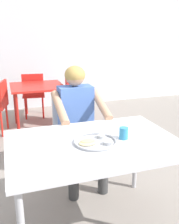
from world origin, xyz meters
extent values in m
cube|color=silver|center=(0.00, 3.73, 1.70)|extent=(12.00, 0.12, 3.40)
cube|color=silver|center=(0.01, 0.02, 0.73)|extent=(1.26, 0.88, 0.03)
cylinder|color=#B2B2B7|center=(-0.56, 0.40, 0.36)|extent=(0.04, 0.04, 0.72)
cylinder|color=#B2B2B7|center=(0.58, 0.40, 0.36)|extent=(0.04, 0.04, 0.72)
cylinder|color=#B7BABF|center=(0.01, 0.00, 0.75)|extent=(0.31, 0.31, 0.01)
torus|color=#B7BABF|center=(0.01, 0.00, 0.76)|extent=(0.31, 0.31, 0.01)
cylinder|color=#B2B5BA|center=(0.08, -0.06, 0.76)|extent=(0.06, 0.06, 0.02)
cylinder|color=#B77F23|center=(0.08, -0.06, 0.77)|extent=(0.05, 0.05, 0.01)
cylinder|color=#B2B5BA|center=(0.08, 0.06, 0.76)|extent=(0.06, 0.06, 0.02)
cylinder|color=#9E4714|center=(0.08, 0.06, 0.77)|extent=(0.05, 0.05, 0.01)
ellipsoid|color=#E5C689|center=(-0.05, 0.00, 0.76)|extent=(0.17, 0.14, 0.01)
ellipsoid|color=#DDBA7F|center=(-0.05, 0.01, 0.76)|extent=(0.10, 0.08, 0.01)
cylinder|color=#338CBF|center=(0.23, 0.01, 0.79)|extent=(0.07, 0.07, 0.09)
cylinder|color=#593319|center=(0.23, 0.01, 0.82)|extent=(0.06, 0.06, 0.02)
cube|color=silver|center=(0.09, 0.87, 0.43)|extent=(0.42, 0.41, 0.04)
cube|color=silver|center=(0.08, 1.06, 0.65)|extent=(0.39, 0.04, 0.41)
cylinder|color=silver|center=(0.26, 0.71, 0.21)|extent=(0.03, 0.03, 0.42)
cylinder|color=silver|center=(-0.08, 0.71, 0.21)|extent=(0.03, 0.03, 0.42)
cylinder|color=silver|center=(0.25, 1.04, 0.21)|extent=(0.03, 0.03, 0.42)
cylinder|color=silver|center=(-0.08, 1.03, 0.21)|extent=(0.03, 0.03, 0.42)
cylinder|color=#3B3B3B|center=(0.24, 0.42, 0.23)|extent=(0.10, 0.10, 0.45)
cylinder|color=#3B3B3B|center=(0.24, 0.62, 0.49)|extent=(0.13, 0.40, 0.12)
cylinder|color=#3B3B3B|center=(-0.06, 0.42, 0.23)|extent=(0.10, 0.10, 0.45)
cylinder|color=#3B3B3B|center=(-0.06, 0.62, 0.49)|extent=(0.13, 0.40, 0.12)
cube|color=#4C72C6|center=(0.09, 0.82, 0.75)|extent=(0.34, 0.21, 0.51)
cylinder|color=tan|center=(0.29, 0.65, 0.85)|extent=(0.08, 0.46, 0.25)
cylinder|color=tan|center=(-0.12, 0.64, 0.85)|extent=(0.08, 0.46, 0.25)
sphere|color=tan|center=(0.09, 0.82, 1.10)|extent=(0.19, 0.19, 0.19)
ellipsoid|color=tan|center=(0.09, 0.82, 1.11)|extent=(0.21, 0.20, 0.18)
cube|color=red|center=(-0.10, 2.43, 0.70)|extent=(0.82, 0.80, 0.03)
cylinder|color=#AD1E18|center=(-0.45, 2.09, 0.34)|extent=(0.04, 0.04, 0.69)
cylinder|color=#AD1E18|center=(0.25, 2.09, 0.34)|extent=(0.04, 0.04, 0.69)
cylinder|color=#AD1E18|center=(-0.45, 2.78, 0.34)|extent=(0.04, 0.04, 0.69)
cylinder|color=#AD1E18|center=(0.25, 2.78, 0.34)|extent=(0.04, 0.04, 0.69)
cube|color=red|center=(-0.62, 2.38, 0.64)|extent=(0.13, 0.40, 0.37)
cylinder|color=red|center=(-0.68, 2.22, 0.21)|extent=(0.03, 0.03, 0.41)
cylinder|color=red|center=(-0.60, 2.55, 0.21)|extent=(0.03, 0.03, 0.41)
cube|color=red|center=(0.58, 2.38, 0.42)|extent=(0.47, 0.45, 0.04)
cube|color=red|center=(0.39, 2.41, 0.63)|extent=(0.09, 0.38, 0.38)
cylinder|color=red|center=(0.77, 2.52, 0.20)|extent=(0.03, 0.03, 0.40)
cylinder|color=red|center=(0.73, 2.20, 0.20)|extent=(0.03, 0.03, 0.40)
cylinder|color=red|center=(0.43, 2.56, 0.20)|extent=(0.03, 0.03, 0.40)
cylinder|color=red|center=(0.39, 2.24, 0.20)|extent=(0.03, 0.03, 0.40)
cube|color=red|center=(-0.09, 3.09, 0.42)|extent=(0.44, 0.47, 0.04)
cube|color=red|center=(-0.12, 2.89, 0.63)|extent=(0.37, 0.08, 0.39)
cylinder|color=red|center=(-0.22, 3.28, 0.20)|extent=(0.03, 0.03, 0.40)
cylinder|color=red|center=(0.08, 3.24, 0.20)|extent=(0.03, 0.03, 0.40)
cylinder|color=red|center=(-0.27, 2.94, 0.20)|extent=(0.03, 0.03, 0.40)
cylinder|color=red|center=(0.04, 2.90, 0.20)|extent=(0.03, 0.03, 0.40)
camera|label=1|loc=(-0.57, -1.59, 1.51)|focal=40.72mm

